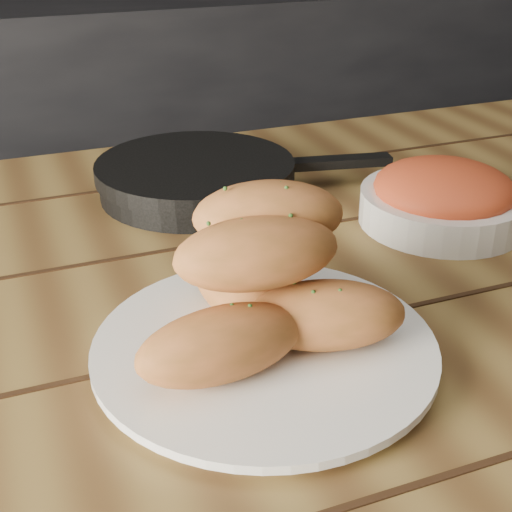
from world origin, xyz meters
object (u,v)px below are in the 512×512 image
(table, at_px, (248,357))
(plate, at_px, (265,350))
(bread_rolls, at_px, (262,284))
(bowl, at_px, (443,198))
(skillet, at_px, (197,177))

(table, height_order, plate, plate)
(table, bearing_deg, plate, -104.57)
(table, xyz_separation_m, bread_rolls, (-0.03, -0.13, 0.17))
(table, relative_size, bread_rolls, 6.49)
(table, bearing_deg, bread_rolls, -105.46)
(plate, distance_m, bowl, 0.35)
(bowl, bearing_deg, skillet, 141.60)
(table, height_order, skillet, skillet)
(bread_rolls, height_order, skillet, bread_rolls)
(plate, distance_m, bread_rolls, 0.06)
(skillet, bearing_deg, table, -95.29)
(skillet, xyz_separation_m, bowl, (0.24, -0.19, 0.01))
(table, height_order, bread_rolls, bread_rolls)
(table, relative_size, bowl, 7.90)
(bread_rolls, relative_size, skillet, 0.61)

